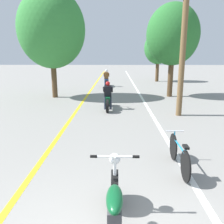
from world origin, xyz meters
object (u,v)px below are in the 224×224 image
(roadside_tree_left, at_px, (51,29))
(motorcycle_foreground, at_px, (115,209))
(motorcycle_rider_far, at_px, (106,80))
(roadside_tree_right_near, at_px, (173,35))
(motorcycle_rider_lead, at_px, (108,99))
(bicycle_parked, at_px, (179,154))
(roadside_tree_right_far, at_px, (158,48))
(utility_pole, at_px, (183,45))

(roadside_tree_left, distance_m, motorcycle_foreground, 12.66)
(motorcycle_rider_far, bearing_deg, roadside_tree_left, -120.71)
(roadside_tree_right_near, height_order, motorcycle_rider_lead, roadside_tree_right_near)
(motorcycle_foreground, distance_m, motorcycle_rider_far, 16.60)
(motorcycle_rider_far, xyz_separation_m, bicycle_parked, (2.23, -14.49, -0.17))
(roadside_tree_right_far, bearing_deg, motorcycle_rider_lead, -109.80)
(utility_pole, relative_size, motorcycle_foreground, 2.67)
(utility_pole, height_order, roadside_tree_left, roadside_tree_left)
(motorcycle_rider_far, bearing_deg, roadside_tree_right_far, 39.73)
(motorcycle_rider_lead, relative_size, motorcycle_rider_far, 0.94)
(utility_pole, xyz_separation_m, roadside_tree_left, (-6.52, 4.42, 1.07))
(roadside_tree_right_near, bearing_deg, bicycle_parked, -101.22)
(utility_pole, bearing_deg, roadside_tree_left, 145.87)
(utility_pole, relative_size, bicycle_parked, 3.28)
(roadside_tree_left, bearing_deg, roadside_tree_right_near, 3.20)
(bicycle_parked, bearing_deg, roadside_tree_left, 118.96)
(roadside_tree_right_near, xyz_separation_m, bicycle_parked, (-1.95, -9.85, -3.37))
(utility_pole, bearing_deg, motorcycle_rider_lead, 159.60)
(roadside_tree_right_far, xyz_separation_m, motorcycle_rider_far, (-4.83, -4.02, -2.65))
(motorcycle_foreground, bearing_deg, roadside_tree_left, 108.05)
(roadside_tree_right_far, xyz_separation_m, bicycle_parked, (-2.61, -18.51, -2.83))
(motorcycle_rider_lead, bearing_deg, motorcycle_rider_far, 92.74)
(motorcycle_rider_far, distance_m, bicycle_parked, 14.66)
(utility_pole, height_order, roadside_tree_right_far, utility_pole)
(motorcycle_rider_lead, distance_m, motorcycle_rider_far, 8.32)
(motorcycle_rider_lead, bearing_deg, utility_pole, -20.40)
(roadside_tree_right_far, bearing_deg, roadside_tree_right_near, -94.31)
(motorcycle_foreground, height_order, motorcycle_rider_far, motorcycle_rider_far)
(roadside_tree_right_near, height_order, roadside_tree_right_far, roadside_tree_right_near)
(utility_pole, distance_m, bicycle_parked, 5.80)
(motorcycle_foreground, bearing_deg, roadside_tree_right_far, 78.82)
(roadside_tree_right_far, relative_size, motorcycle_rider_lead, 2.38)
(utility_pole, distance_m, roadside_tree_left, 7.95)
(utility_pole, distance_m, motorcycle_foreground, 8.04)
(roadside_tree_right_near, distance_m, motorcycle_rider_lead, 6.17)
(roadside_tree_left, height_order, motorcycle_foreground, roadside_tree_left)
(roadside_tree_right_far, distance_m, motorcycle_foreground, 21.18)
(motorcycle_foreground, bearing_deg, bicycle_parked, 54.98)
(roadside_tree_right_near, bearing_deg, roadside_tree_right_far, 85.69)
(roadside_tree_right_far, height_order, motorcycle_foreground, roadside_tree_right_far)
(roadside_tree_right_near, height_order, motorcycle_rider_far, roadside_tree_right_near)
(motorcycle_foreground, distance_m, bicycle_parked, 2.56)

